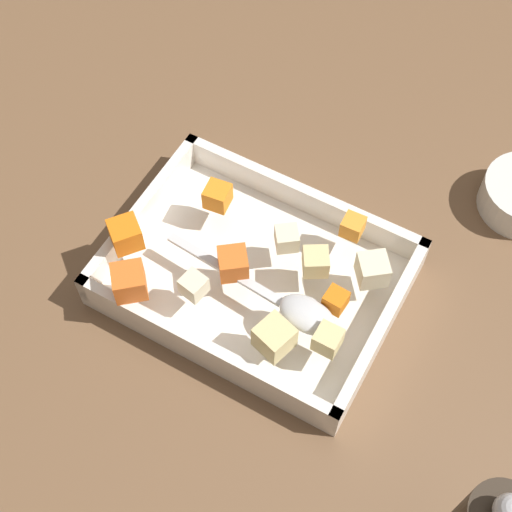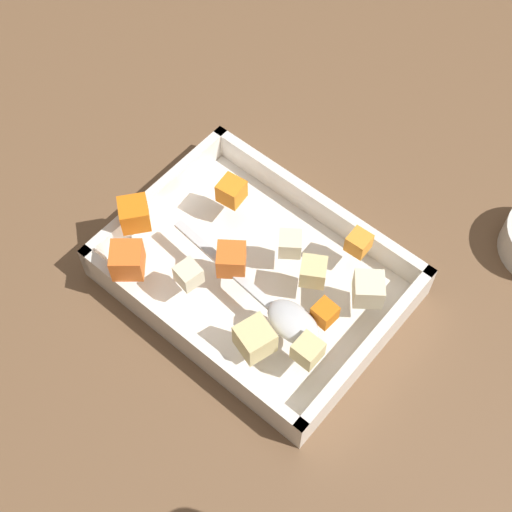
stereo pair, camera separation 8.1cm
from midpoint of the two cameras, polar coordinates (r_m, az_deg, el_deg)
ground_plane at (r=0.88m, az=-2.96°, el=-1.04°), size 4.00×4.00×0.00m
baking_dish at (r=0.85m, az=-2.72°, el=-1.84°), size 0.32×0.24×0.05m
carrot_chunk_rim_edge at (r=0.86m, az=-5.66°, el=4.33°), size 0.03×0.03×0.03m
carrot_chunk_under_handle at (r=0.84m, az=-12.60°, el=1.38°), size 0.05×0.05×0.03m
carrot_chunk_corner_sw at (r=0.83m, az=4.59°, el=2.02°), size 0.02×0.02×0.02m
carrot_chunk_mid_left at (r=0.79m, az=3.12°, el=-3.62°), size 0.02×0.02×0.02m
carrot_chunk_corner_ne at (r=0.81m, az=-4.74°, el=-0.76°), size 0.04×0.04×0.03m
carrot_chunk_near_spoon at (r=0.81m, az=-12.44°, el=-2.15°), size 0.05×0.05×0.03m
potato_chunk_heap_top at (r=0.82m, az=-0.47°, el=1.11°), size 0.03×0.03×0.02m
potato_chunk_near_right at (r=0.81m, az=1.68°, el=-0.69°), size 0.04×0.04×0.03m
potato_chunk_center at (r=0.76m, az=2.43°, el=-6.61°), size 0.03×0.03×0.03m
potato_chunk_near_left at (r=0.76m, az=-1.67°, el=-6.46°), size 0.04×0.04×0.03m
potato_chunk_corner_nw at (r=0.80m, az=-7.65°, el=-2.48°), size 0.03×0.03×0.02m
potato_chunk_front_center at (r=0.80m, az=5.99°, el=-1.28°), size 0.04×0.04×0.03m
serving_spoon at (r=0.78m, az=0.08°, el=-4.25°), size 0.21×0.04×0.02m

